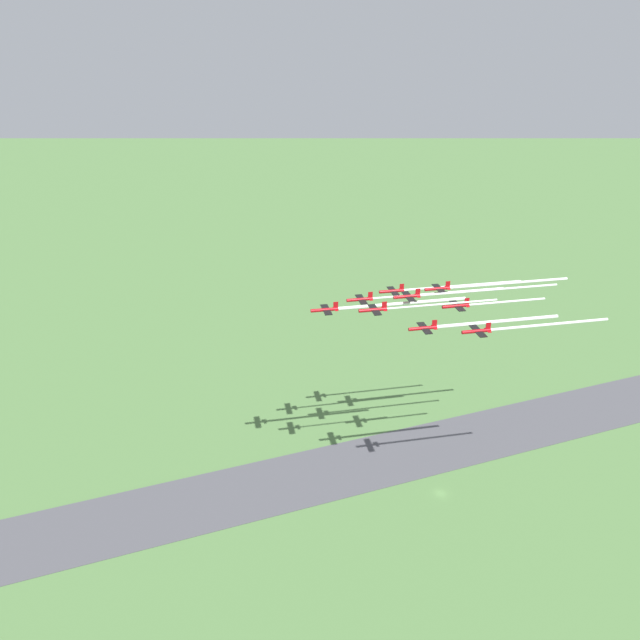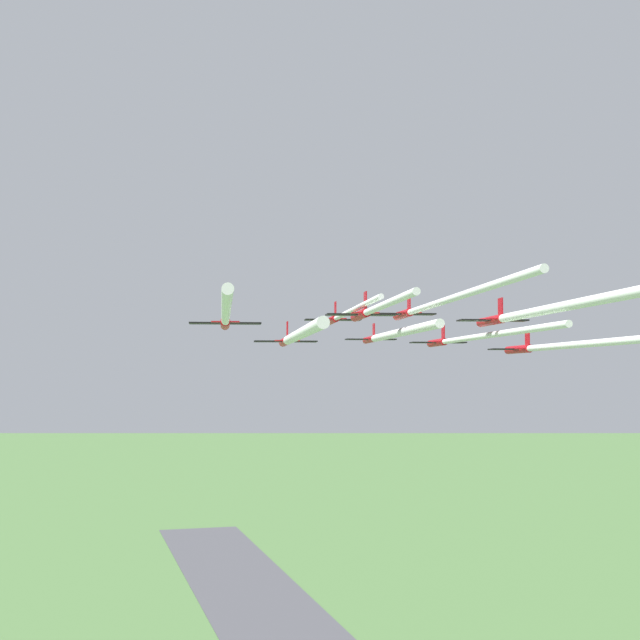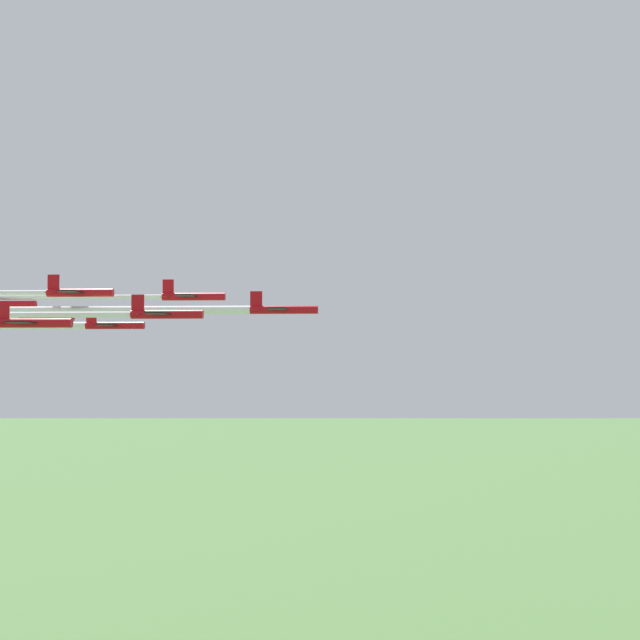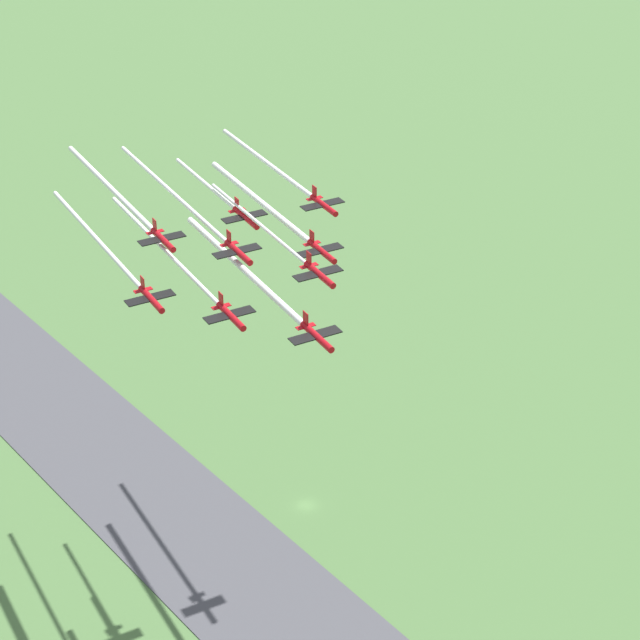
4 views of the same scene
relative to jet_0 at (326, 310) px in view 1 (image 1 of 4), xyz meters
name	(u,v)px [view 1 (image 1 of 4)]	position (x,y,z in m)	size (l,w,h in m)	color
ground_plane	(440,493)	(16.67, -43.32, -73.04)	(3000.00, 3000.00, 0.00)	#4C723D
runway_strip	(324,473)	(-0.29, 0.27, -72.94)	(403.89, 285.59, 0.20)	#47474C
jet_0	(326,310)	(0.00, 0.00, 0.00)	(8.72, 8.63, 3.35)	#B20C14
jet_1	(374,310)	(5.03, -16.92, 2.63)	(8.72, 8.63, 3.35)	#B20C14
jet_2	(361,299)	(17.23, -3.82, -1.08)	(8.72, 8.63, 3.35)	#B20C14
jet_3	(424,328)	(10.07, -33.84, -1.55)	(8.72, 8.63, 3.35)	#B20C14
jet_4	(408,296)	(22.26, -20.74, 2.64)	(8.72, 8.63, 3.35)	#B20C14
jet_5	(393,291)	(34.46, -7.64, -2.60)	(8.72, 8.63, 3.35)	#B20C14
jet_6	(477,331)	(15.10, -50.75, 0.23)	(8.72, 8.63, 3.35)	#B20C14
jet_7	(457,306)	(27.30, -37.66, 1.49)	(8.72, 8.63, 3.35)	#B20C14
jet_8	(438,289)	(39.50, -24.56, 0.84)	(8.72, 8.63, 3.35)	#B20C14
smoke_trail_0	(403,303)	(20.97, -19.54, -0.05)	(36.08, 33.73, 1.25)	white
smoke_trail_1	(443,304)	(23.38, -34.00, 2.59)	(30.45, 28.44, 0.71)	white
smoke_trail_2	(439,293)	(39.81, -24.85, -1.13)	(39.00, 36.41, 0.82)	white
smoke_trail_3	(498,322)	(29.88, -52.30, -1.60)	(33.78, 31.59, 1.26)	white
smoke_trail_4	(490,290)	(45.49, -42.37, 2.59)	(40.31, 37.63, 0.84)	white
smoke_trail_5	(463,286)	(55.95, -27.65, -2.65)	(36.87, 34.43, 0.91)	white
smoke_trail_6	(550,325)	(34.21, -68.56, 0.18)	(32.19, 30.08, 0.98)	white
smoke_trail_7	(507,302)	(41.40, -50.79, 1.44)	(22.04, 20.60, 0.81)	white
smoke_trail_8	(509,283)	(60.79, -44.39, 0.79)	(36.60, 34.20, 1.07)	white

